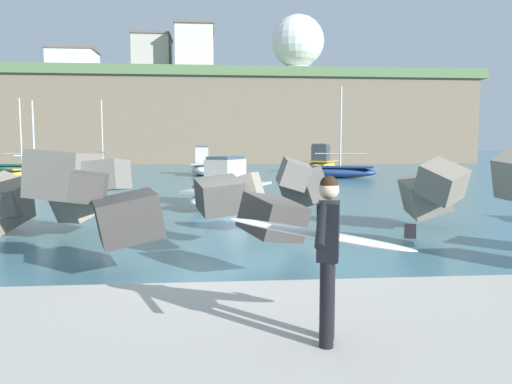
{
  "coord_description": "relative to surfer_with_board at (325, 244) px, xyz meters",
  "views": [
    {
      "loc": [
        -0.51,
        -9.22,
        2.32
      ],
      "look_at": [
        0.34,
        0.5,
        1.4
      ],
      "focal_mm": 34.63,
      "sensor_mm": 36.0,
      "label": 1
    }
  ],
  "objects": [
    {
      "name": "boat_near_centre",
      "position": [
        -0.55,
        14.1,
        -0.69
      ],
      "size": [
        4.08,
        6.08,
        1.91
      ],
      "color": "white",
      "rests_on": "ground"
    },
    {
      "name": "boat_mid_centre",
      "position": [
        8.19,
        37.09,
        -0.51
      ],
      "size": [
        4.08,
        5.32,
        2.48
      ],
      "color": "#EAC64C",
      "rests_on": "ground"
    },
    {
      "name": "boat_mid_left",
      "position": [
        -13.51,
        31.29,
        -0.85
      ],
      "size": [
        4.47,
        4.36,
        5.44
      ],
      "color": "#EAC64C",
      "rests_on": "ground"
    },
    {
      "name": "ground_plane",
      "position": [
        -0.68,
        4.14,
        -1.28
      ],
      "size": [
        400.0,
        400.0,
        0.0
      ],
      "primitive_type": "plane",
      "color": "#42707F"
    },
    {
      "name": "station_building_central",
      "position": [
        -9.53,
        66.63,
        13.54
      ],
      "size": [
        5.28,
        6.69,
        5.55
      ],
      "color": "#B2ADA3",
      "rests_on": "headland_bluff"
    },
    {
      "name": "station_building_east",
      "position": [
        -3.49,
        64.24,
        13.9
      ],
      "size": [
        5.19,
        8.24,
        6.27
      ],
      "color": "beige",
      "rests_on": "headland_bluff"
    },
    {
      "name": "boat_near_right",
      "position": [
        -11.92,
        43.82,
        -0.81
      ],
      "size": [
        4.31,
        5.39,
        6.62
      ],
      "color": "white",
      "rests_on": "ground"
    },
    {
      "name": "boat_far_centre",
      "position": [
        -17.8,
        38.54,
        -0.86
      ],
      "size": [
        6.55,
        3.59,
        6.28
      ],
      "color": "#1E6656",
      "rests_on": "ground"
    },
    {
      "name": "radar_dome",
      "position": [
        12.15,
        72.87,
        16.57
      ],
      "size": [
        8.17,
        8.17,
        10.55
      ],
      "color": "silver",
      "rests_on": "headland_bluff"
    },
    {
      "name": "station_building_west",
      "position": [
        -21.9,
        72.2,
        13.03
      ],
      "size": [
        6.99,
        5.93,
        4.54
      ],
      "color": "silver",
      "rests_on": "headland_bluff"
    },
    {
      "name": "walkway_path",
      "position": [
        -0.68,
        0.14,
        -1.16
      ],
      "size": [
        48.0,
        4.4,
        0.24
      ],
      "primitive_type": "cube",
      "color": "#B2ADA3",
      "rests_on": "ground"
    },
    {
      "name": "mooring_buoy_inner",
      "position": [
        -2.02,
        19.76,
        -1.06
      ],
      "size": [
        0.44,
        0.44,
        0.44
      ],
      "color": "#E54C1E",
      "rests_on": "ground"
    },
    {
      "name": "headland_bluff",
      "position": [
        -9.63,
        74.2,
        4.76
      ],
      "size": [
        86.94,
        36.76,
        12.03
      ],
      "color": "#756651",
      "rests_on": "ground"
    },
    {
      "name": "boat_mid_right",
      "position": [
        7.46,
        29.72,
        -0.8
      ],
      "size": [
        6.36,
        3.96,
        6.44
      ],
      "color": "navy",
      "rests_on": "ground"
    },
    {
      "name": "surfer_with_board",
      "position": [
        0.0,
        0.0,
        0.0
      ],
      "size": [
        2.11,
        1.42,
        1.78
      ],
      "color": "black",
      "rests_on": "walkway_path"
    },
    {
      "name": "boat_near_left",
      "position": [
        -2.06,
        34.12,
        -0.56
      ],
      "size": [
        1.69,
        5.53,
        2.29
      ],
      "color": "white",
      "rests_on": "ground"
    },
    {
      "name": "breakwater_jetty",
      "position": [
        -1.14,
        5.94,
        0.07
      ],
      "size": [
        30.33,
        6.75,
        3.56
      ],
      "color": "gray",
      "rests_on": "ground"
    }
  ]
}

